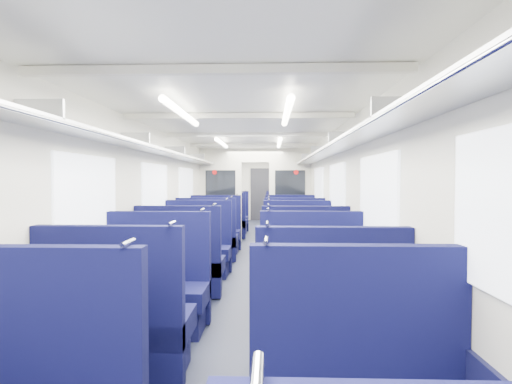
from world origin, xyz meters
TOP-DOWN VIEW (x-y plane):
  - floor at (0.00, 0.00)m, footprint 2.80×18.00m
  - ceiling at (0.00, 0.00)m, footprint 2.80×18.00m
  - wall_left at (-1.40, 0.00)m, footprint 0.02×18.00m
  - dado_left at (-1.39, 0.00)m, footprint 0.03×17.90m
  - wall_right at (1.40, 0.00)m, footprint 0.02×18.00m
  - dado_right at (1.39, 0.00)m, footprint 0.03×17.90m
  - wall_far at (0.00, 9.00)m, footprint 2.80×0.02m
  - luggage_rack_left at (-1.21, 0.00)m, footprint 0.36×17.40m
  - luggage_rack_right at (1.21, 0.00)m, footprint 0.36×17.40m
  - windows at (0.00, -0.46)m, footprint 2.78×15.60m
  - ceiling_fittings at (0.00, -0.26)m, footprint 2.70×16.06m
  - end_door at (0.00, 8.94)m, footprint 0.75×0.06m
  - bulkhead at (-0.00, 3.51)m, footprint 2.80×0.10m
  - seat_8 at (-0.83, -3.65)m, footprint 1.13×0.62m
  - seat_9 at (0.83, -3.66)m, footprint 1.13×0.62m
  - seat_10 at (-0.83, -2.61)m, footprint 1.13×0.62m
  - seat_11 at (0.83, -2.52)m, footprint 1.13×0.62m
  - seat_12 at (-0.83, -1.36)m, footprint 1.13×0.62m
  - seat_13 at (0.83, -1.35)m, footprint 1.13×0.62m
  - seat_14 at (-0.83, -0.18)m, footprint 1.13×0.62m
  - seat_15 at (0.83, -0.23)m, footprint 1.13×0.62m
  - seat_16 at (-0.83, 0.98)m, footprint 1.13×0.62m
  - seat_17 at (0.83, 1.01)m, footprint 1.13×0.62m
  - seat_18 at (-0.83, 1.98)m, footprint 1.13×0.62m
  - seat_19 at (0.83, 2.20)m, footprint 1.13×0.62m
  - seat_20 at (-0.83, 4.01)m, footprint 1.13×0.62m
  - seat_21 at (0.83, 4.10)m, footprint 1.13×0.62m
  - seat_22 at (-0.83, 5.18)m, footprint 1.13×0.62m
  - seat_23 at (0.83, 5.29)m, footprint 1.13×0.62m

SIDE VIEW (x-z plane):
  - floor at x=0.00m, z-range -0.01..0.01m
  - dado_left at x=-1.39m, z-range 0.00..0.70m
  - dado_right at x=1.39m, z-range 0.00..0.70m
  - seat_8 at x=-0.83m, z-range -0.24..1.01m
  - seat_9 at x=0.83m, z-range -0.24..1.01m
  - seat_10 at x=-0.83m, z-range -0.24..1.01m
  - seat_11 at x=0.83m, z-range -0.24..1.01m
  - seat_12 at x=-0.83m, z-range -0.24..1.01m
  - seat_13 at x=0.83m, z-range -0.24..1.01m
  - seat_14 at x=-0.83m, z-range -0.24..1.01m
  - seat_15 at x=0.83m, z-range -0.24..1.01m
  - seat_16 at x=-0.83m, z-range -0.24..1.01m
  - seat_17 at x=0.83m, z-range -0.24..1.01m
  - seat_18 at x=-0.83m, z-range -0.24..1.01m
  - seat_19 at x=0.83m, z-range -0.24..1.01m
  - seat_20 at x=-0.83m, z-range -0.24..1.01m
  - seat_21 at x=0.83m, z-range -0.24..1.01m
  - seat_22 at x=-0.83m, z-range -0.24..1.01m
  - seat_23 at x=0.83m, z-range -0.24..1.01m
  - end_door at x=0.00m, z-range 0.00..2.00m
  - wall_left at x=-1.40m, z-range 0.00..2.35m
  - wall_right at x=1.40m, z-range 0.00..2.35m
  - wall_far at x=0.00m, z-range 0.00..2.35m
  - bulkhead at x=0.00m, z-range 0.06..2.41m
  - windows at x=0.00m, z-range 1.04..1.79m
  - luggage_rack_left at x=-1.21m, z-range 1.88..2.06m
  - luggage_rack_right at x=1.21m, z-range 1.88..2.06m
  - ceiling_fittings at x=0.00m, z-range 2.23..2.35m
  - ceiling at x=0.00m, z-range 2.35..2.35m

